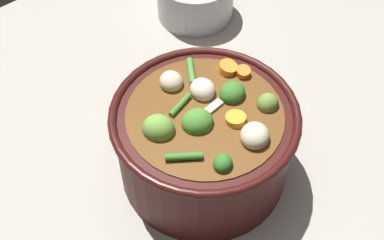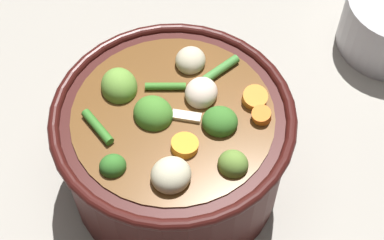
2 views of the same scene
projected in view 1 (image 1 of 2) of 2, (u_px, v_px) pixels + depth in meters
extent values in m
plane|color=#9E998E|center=(203.00, 169.00, 0.77)|extent=(1.10, 1.10, 0.00)
cylinder|color=#38110F|center=(204.00, 144.00, 0.72)|extent=(0.24, 0.24, 0.13)
torus|color=#38110F|center=(205.00, 115.00, 0.67)|extent=(0.26, 0.26, 0.01)
cylinder|color=brown|center=(204.00, 141.00, 0.71)|extent=(0.21, 0.21, 0.12)
ellipsoid|color=#6A9D3D|center=(159.00, 129.00, 0.65)|extent=(0.05, 0.06, 0.04)
ellipsoid|color=#337128|center=(223.00, 164.00, 0.61)|extent=(0.03, 0.03, 0.02)
ellipsoid|color=olive|center=(268.00, 104.00, 0.67)|extent=(0.03, 0.03, 0.03)
ellipsoid|color=#45832D|center=(197.00, 122.00, 0.65)|extent=(0.05, 0.05, 0.04)
ellipsoid|color=#397629|center=(231.00, 92.00, 0.68)|extent=(0.04, 0.04, 0.03)
cylinder|color=orange|center=(243.00, 73.00, 0.71)|extent=(0.03, 0.03, 0.02)
cylinder|color=orange|center=(236.00, 120.00, 0.66)|extent=(0.04, 0.04, 0.01)
cylinder|color=orange|center=(227.00, 69.00, 0.71)|extent=(0.04, 0.04, 0.02)
ellipsoid|color=beige|center=(255.00, 136.00, 0.63)|extent=(0.05, 0.05, 0.03)
ellipsoid|color=beige|center=(170.00, 82.00, 0.69)|extent=(0.04, 0.04, 0.03)
ellipsoid|color=beige|center=(203.00, 90.00, 0.68)|extent=(0.04, 0.04, 0.03)
cylinder|color=#367729|center=(184.00, 157.00, 0.62)|extent=(0.04, 0.03, 0.01)
cylinder|color=#45883A|center=(191.00, 71.00, 0.71)|extent=(0.03, 0.04, 0.01)
cylinder|color=#3D7C2A|center=(180.00, 105.00, 0.67)|extent=(0.04, 0.02, 0.01)
cube|color=beige|center=(216.00, 109.00, 0.67)|extent=(0.03, 0.01, 0.01)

